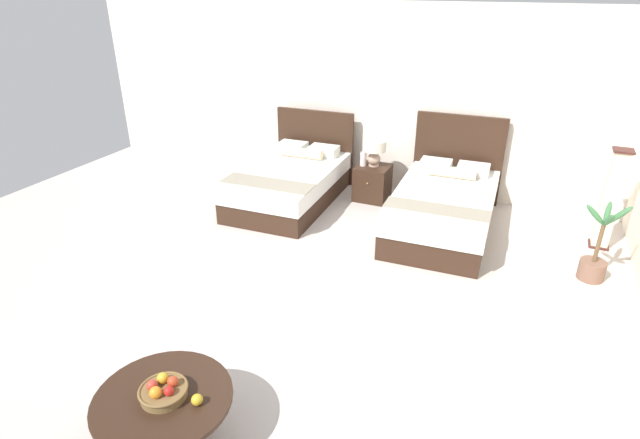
% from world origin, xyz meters
% --- Properties ---
extents(ground_plane, '(10.38, 10.18, 0.02)m').
position_xyz_m(ground_plane, '(0.00, 0.00, -0.01)').
color(ground_plane, beige).
extents(wall_back, '(10.38, 0.12, 2.71)m').
position_xyz_m(wall_back, '(0.00, 3.29, 1.36)').
color(wall_back, silver).
rests_on(wall_back, ground).
extents(bed_near_window, '(1.32, 2.13, 1.14)m').
position_xyz_m(bed_near_window, '(-1.12, 2.09, 0.30)').
color(bed_near_window, '#332015').
rests_on(bed_near_window, ground).
extents(bed_near_corner, '(1.30, 2.26, 1.28)m').
position_xyz_m(bed_near_corner, '(1.11, 2.10, 0.31)').
color(bed_near_corner, '#332015').
rests_on(bed_near_corner, ground).
extents(nightstand, '(0.48, 0.49, 0.52)m').
position_xyz_m(nightstand, '(-0.04, 2.65, 0.26)').
color(nightstand, '#332015').
rests_on(nightstand, ground).
extents(table_lamp, '(0.34, 0.34, 0.38)m').
position_xyz_m(table_lamp, '(-0.04, 2.67, 0.77)').
color(table_lamp, tan).
rests_on(table_lamp, nightstand).
extents(vase, '(0.09, 0.09, 0.21)m').
position_xyz_m(vase, '(-0.18, 2.61, 0.62)').
color(vase, silver).
rests_on(vase, nightstand).
extents(coffee_table, '(0.96, 0.96, 0.41)m').
position_xyz_m(coffee_table, '(-0.00, -2.12, 0.31)').
color(coffee_table, '#332015').
rests_on(coffee_table, ground).
extents(fruit_bowl, '(0.34, 0.34, 0.14)m').
position_xyz_m(fruit_bowl, '(0.01, -2.11, 0.46)').
color(fruit_bowl, brown).
rests_on(fruit_bowl, coffee_table).
extents(loose_apple, '(0.08, 0.08, 0.08)m').
position_xyz_m(loose_apple, '(0.26, -2.07, 0.45)').
color(loose_apple, gold).
rests_on(loose_apple, coffee_table).
extents(floor_lamp_corner, '(0.22, 0.22, 1.24)m').
position_xyz_m(floor_lamp_corner, '(3.00, 2.35, 0.62)').
color(floor_lamp_corner, '#46211D').
rests_on(floor_lamp_corner, ground).
extents(potted_palm, '(0.46, 0.47, 0.94)m').
position_xyz_m(potted_palm, '(2.87, 1.48, 0.25)').
color(potted_palm, brown).
rests_on(potted_palm, ground).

